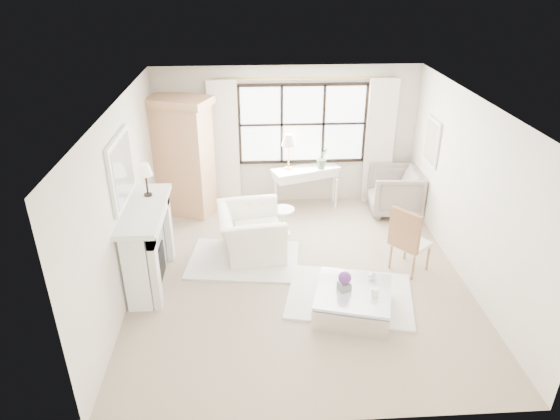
{
  "coord_description": "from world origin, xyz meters",
  "views": [
    {
      "loc": [
        -0.69,
        -6.44,
        4.4
      ],
      "look_at": [
        -0.28,
        0.2,
        1.05
      ],
      "focal_mm": 32.0,
      "sensor_mm": 36.0,
      "label": 1
    }
  ],
  "objects_px": {
    "armoire": "(183,156)",
    "console_table": "(305,187)",
    "club_armchair": "(251,232)",
    "coffee_table": "(353,302)"
  },
  "relations": [
    {
      "from": "armoire",
      "to": "console_table",
      "type": "bearing_deg",
      "value": 24.63
    },
    {
      "from": "club_armchair",
      "to": "coffee_table",
      "type": "distance_m",
      "value": 2.2
    },
    {
      "from": "armoire",
      "to": "club_armchair",
      "type": "height_order",
      "value": "armoire"
    },
    {
      "from": "armoire",
      "to": "coffee_table",
      "type": "height_order",
      "value": "armoire"
    },
    {
      "from": "console_table",
      "to": "coffee_table",
      "type": "distance_m",
      "value": 3.45
    },
    {
      "from": "console_table",
      "to": "coffee_table",
      "type": "bearing_deg",
      "value": -104.24
    },
    {
      "from": "console_table",
      "to": "armoire",
      "type": "bearing_deg",
      "value": 163.72
    },
    {
      "from": "coffee_table",
      "to": "armoire",
      "type": "bearing_deg",
      "value": 143.68
    },
    {
      "from": "console_table",
      "to": "coffee_table",
      "type": "xyz_separation_m",
      "value": [
        0.3,
        -3.43,
        -0.22
      ]
    },
    {
      "from": "club_armchair",
      "to": "coffee_table",
      "type": "bearing_deg",
      "value": -146.83
    }
  ]
}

